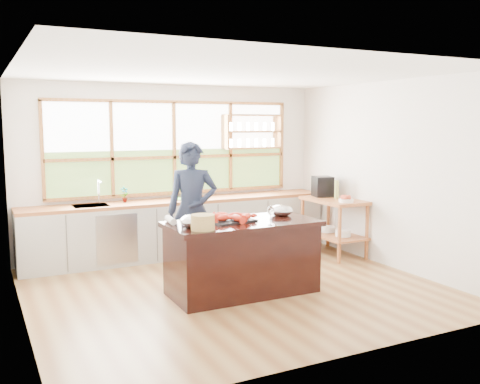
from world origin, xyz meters
TOP-DOWN VIEW (x-y plane):
  - ground_plane at (0.00, 0.00)m, footprint 5.00×5.00m
  - room_shell at (0.02, 0.51)m, footprint 5.02×4.52m
  - back_counter at (-0.02, 1.94)m, footprint 4.90×0.63m
  - right_shelf_unit at (2.19, 0.89)m, footprint 0.62×1.10m
  - island at (0.00, -0.20)m, footprint 1.85×0.90m
  - cook at (-0.30, 0.68)m, footprint 0.78×0.64m
  - potted_plant at (-0.88, 2.00)m, footprint 0.14×0.10m
  - cutting_board at (0.12, 1.94)m, footprint 0.46×0.39m
  - espresso_machine at (2.19, 1.22)m, footprint 0.36×0.37m
  - wine_bottle at (2.24, 0.90)m, footprint 0.07×0.07m
  - fruit_bowl at (2.14, 0.53)m, footprint 0.22×0.22m
  - slate_board at (-0.13, -0.13)m, footprint 0.61×0.48m
  - lobster_pile at (-0.13, -0.14)m, footprint 0.55×0.48m
  - mixing_bowl_left at (-0.65, -0.26)m, footprint 0.34×0.34m
  - mixing_bowl_right at (0.64, -0.04)m, footprint 0.31×0.31m
  - wine_glass at (0.20, -0.55)m, footprint 0.08×0.08m
  - wicker_basket at (-0.63, -0.47)m, footprint 0.27×0.27m
  - parchment_roll at (-0.83, 0.07)m, footprint 0.11×0.31m

SIDE VIEW (x-z plane):
  - ground_plane at x=0.00m, z-range 0.00..0.00m
  - island at x=0.00m, z-range 0.00..0.90m
  - back_counter at x=-0.02m, z-range 0.00..0.90m
  - right_shelf_unit at x=2.19m, z-range 0.15..1.05m
  - cutting_board at x=0.12m, z-range 0.90..0.91m
  - slate_board at x=-0.13m, z-range 0.90..0.92m
  - cook at x=-0.30m, z-range 0.00..1.85m
  - parchment_roll at x=-0.83m, z-range 0.90..0.98m
  - fruit_bowl at x=2.14m, z-range 0.89..1.00m
  - lobster_pile at x=-0.13m, z-range 0.92..1.00m
  - mixing_bowl_right at x=0.64m, z-range 0.89..1.04m
  - mixing_bowl_left at x=-0.65m, z-range 0.89..1.05m
  - wicker_basket at x=-0.63m, z-range 0.90..1.07m
  - potted_plant at x=-0.88m, z-range 0.90..1.15m
  - wine_bottle at x=2.24m, z-range 0.90..1.19m
  - wine_glass at x=0.20m, z-range 0.95..1.17m
  - espresso_machine at x=2.19m, z-range 0.90..1.23m
  - room_shell at x=0.02m, z-range 0.40..3.11m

